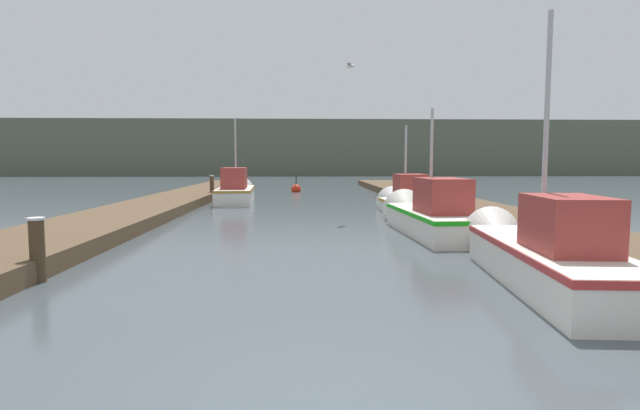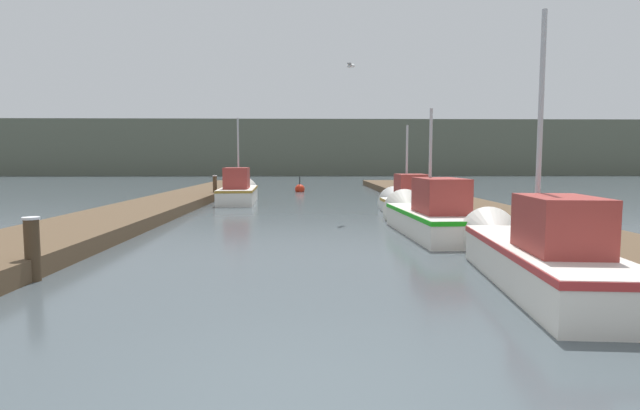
{
  "view_description": "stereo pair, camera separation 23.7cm",
  "coord_description": "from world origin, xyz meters",
  "px_view_note": "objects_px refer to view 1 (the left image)",
  "views": [
    {
      "loc": [
        -0.26,
        -3.84,
        1.94
      ],
      "look_at": [
        0.37,
        11.83,
        0.53
      ],
      "focal_mm": 28.0,
      "sensor_mm": 36.0,
      "label": 1
    },
    {
      "loc": [
        -0.03,
        -3.85,
        1.94
      ],
      "look_at": [
        0.37,
        11.83,
        0.53
      ],
      "focal_mm": 28.0,
      "sensor_mm": 36.0,
      "label": 2
    }
  ],
  "objects_px": {
    "fishing_boat_2": "(404,202)",
    "fishing_boat_3": "(236,191)",
    "fishing_boat_0": "(538,252)",
    "mooring_piling_2": "(212,187)",
    "seagull_lead": "(350,66)",
    "fishing_boat_1": "(429,215)",
    "channel_buoy": "(296,189)",
    "mooring_piling_0": "(37,250)"
  },
  "relations": [
    {
      "from": "fishing_boat_1",
      "to": "mooring_piling_0",
      "type": "distance_m",
      "value": 9.27
    },
    {
      "from": "fishing_boat_3",
      "to": "seagull_lead",
      "type": "relative_size",
      "value": 10.24
    },
    {
      "from": "fishing_boat_0",
      "to": "mooring_piling_2",
      "type": "relative_size",
      "value": 4.62
    },
    {
      "from": "fishing_boat_2",
      "to": "mooring_piling_0",
      "type": "xyz_separation_m",
      "value": [
        -7.98,
        -9.94,
        0.09
      ]
    },
    {
      "from": "fishing_boat_2",
      "to": "fishing_boat_0",
      "type": "bearing_deg",
      "value": -91.09
    },
    {
      "from": "mooring_piling_0",
      "to": "mooring_piling_2",
      "type": "xyz_separation_m",
      "value": [
        -0.17,
        16.79,
        0.08
      ]
    },
    {
      "from": "fishing_boat_1",
      "to": "fishing_boat_3",
      "type": "relative_size",
      "value": 0.97
    },
    {
      "from": "fishing_boat_2",
      "to": "seagull_lead",
      "type": "relative_size",
      "value": 7.93
    },
    {
      "from": "fishing_boat_0",
      "to": "mooring_piling_0",
      "type": "xyz_separation_m",
      "value": [
        -8.04,
        0.19,
        0.06
      ]
    },
    {
      "from": "fishing_boat_2",
      "to": "mooring_piling_2",
      "type": "xyz_separation_m",
      "value": [
        -8.15,
        6.84,
        0.18
      ]
    },
    {
      "from": "fishing_boat_0",
      "to": "fishing_boat_3",
      "type": "xyz_separation_m",
      "value": [
        -6.83,
        15.56,
        0.06
      ]
    },
    {
      "from": "fishing_boat_2",
      "to": "fishing_boat_3",
      "type": "relative_size",
      "value": 0.77
    },
    {
      "from": "fishing_boat_2",
      "to": "channel_buoy",
      "type": "relative_size",
      "value": 4.01
    },
    {
      "from": "fishing_boat_3",
      "to": "mooring_piling_0",
      "type": "distance_m",
      "value": 15.42
    },
    {
      "from": "fishing_boat_0",
      "to": "channel_buoy",
      "type": "relative_size",
      "value": 5.05
    },
    {
      "from": "mooring_piling_0",
      "to": "seagull_lead",
      "type": "xyz_separation_m",
      "value": [
        5.84,
        8.52,
        4.48
      ]
    },
    {
      "from": "fishing_boat_3",
      "to": "mooring_piling_2",
      "type": "relative_size",
      "value": 4.74
    },
    {
      "from": "fishing_boat_1",
      "to": "fishing_boat_3",
      "type": "distance_m",
      "value": 12.03
    },
    {
      "from": "mooring_piling_0",
      "to": "mooring_piling_2",
      "type": "bearing_deg",
      "value": 90.58
    },
    {
      "from": "fishing_boat_0",
      "to": "seagull_lead",
      "type": "height_order",
      "value": "seagull_lead"
    },
    {
      "from": "fishing_boat_0",
      "to": "fishing_boat_2",
      "type": "xyz_separation_m",
      "value": [
        -0.06,
        10.14,
        -0.03
      ]
    },
    {
      "from": "mooring_piling_2",
      "to": "fishing_boat_0",
      "type": "bearing_deg",
      "value": -64.2
    },
    {
      "from": "fishing_boat_1",
      "to": "seagull_lead",
      "type": "height_order",
      "value": "seagull_lead"
    },
    {
      "from": "channel_buoy",
      "to": "fishing_boat_1",
      "type": "bearing_deg",
      "value": -78.06
    },
    {
      "from": "fishing_boat_3",
      "to": "channel_buoy",
      "type": "xyz_separation_m",
      "value": [
        2.74,
        7.44,
        -0.36
      ]
    },
    {
      "from": "fishing_boat_2",
      "to": "seagull_lead",
      "type": "distance_m",
      "value": 5.25
    },
    {
      "from": "fishing_boat_3",
      "to": "seagull_lead",
      "type": "xyz_separation_m",
      "value": [
        4.63,
        -6.85,
        4.48
      ]
    },
    {
      "from": "channel_buoy",
      "to": "fishing_boat_3",
      "type": "bearing_deg",
      "value": -110.18
    },
    {
      "from": "fishing_boat_3",
      "to": "mooring_piling_2",
      "type": "bearing_deg",
      "value": 131.16
    },
    {
      "from": "fishing_boat_0",
      "to": "fishing_boat_3",
      "type": "distance_m",
      "value": 16.99
    },
    {
      "from": "fishing_boat_1",
      "to": "fishing_boat_2",
      "type": "distance_m",
      "value": 4.73
    },
    {
      "from": "fishing_boat_0",
      "to": "seagull_lead",
      "type": "distance_m",
      "value": 10.07
    },
    {
      "from": "fishing_boat_2",
      "to": "mooring_piling_2",
      "type": "bearing_deg",
      "value": 138.56
    },
    {
      "from": "fishing_boat_2",
      "to": "fishing_boat_3",
      "type": "distance_m",
      "value": 8.68
    },
    {
      "from": "fishing_boat_3",
      "to": "mooring_piling_2",
      "type": "distance_m",
      "value": 1.98
    },
    {
      "from": "fishing_boat_2",
      "to": "fishing_boat_3",
      "type": "height_order",
      "value": "fishing_boat_3"
    },
    {
      "from": "channel_buoy",
      "to": "fishing_boat_2",
      "type": "bearing_deg",
      "value": -72.58
    },
    {
      "from": "fishing_boat_2",
      "to": "mooring_piling_2",
      "type": "relative_size",
      "value": 3.67
    },
    {
      "from": "fishing_boat_1",
      "to": "channel_buoy",
      "type": "height_order",
      "value": "fishing_boat_1"
    },
    {
      "from": "fishing_boat_3",
      "to": "channel_buoy",
      "type": "distance_m",
      "value": 7.94
    },
    {
      "from": "fishing_boat_0",
      "to": "seagull_lead",
      "type": "relative_size",
      "value": 9.99
    },
    {
      "from": "fishing_boat_3",
      "to": "fishing_boat_2",
      "type": "bearing_deg",
      "value": -41.69
    }
  ]
}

